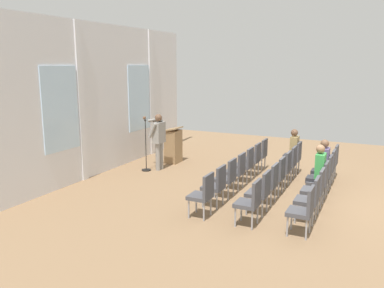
{
  "coord_description": "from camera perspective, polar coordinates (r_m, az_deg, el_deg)",
  "views": [
    {
      "loc": [
        -9.13,
        -1.42,
        3.14
      ],
      "look_at": [
        0.24,
        3.12,
        1.01
      ],
      "focal_mm": 36.85,
      "sensor_mm": 36.0,
      "label": 1
    }
  ],
  "objects": [
    {
      "name": "audience_r1_c6",
      "position": [
        11.68,
        14.32,
        -0.7
      ],
      "size": [
        0.36,
        0.39,
        1.31
      ],
      "color": "#2D2D33",
      "rests_on": "ground"
    },
    {
      "name": "chair_r0_c1",
      "position": [
        8.75,
        3.54,
        -5.74
      ],
      "size": [
        0.46,
        0.44,
        0.94
      ],
      "color": "#99999E",
      "rests_on": "ground"
    },
    {
      "name": "chair_r0_c5",
      "position": [
        11.28,
        8.93,
        -1.91
      ],
      "size": [
        0.46,
        0.44,
        0.94
      ],
      "color": "#99999E",
      "rests_on": "ground"
    },
    {
      "name": "chair_r0_c3",
      "position": [
        10.0,
        6.58,
        -3.59
      ],
      "size": [
        0.46,
        0.44,
        0.94
      ],
      "color": "#99999E",
      "rests_on": "ground"
    },
    {
      "name": "ground_plane",
      "position": [
        9.75,
        16.26,
        -7.67
      ],
      "size": [
        15.24,
        15.24,
        0.0
      ],
      "primitive_type": "plane",
      "color": "#846647"
    },
    {
      "name": "chair_r1_c1",
      "position": [
        8.44,
        9.94,
        -6.56
      ],
      "size": [
        0.46,
        0.44,
        0.94
      ],
      "color": "#99999E",
      "rests_on": "ground"
    },
    {
      "name": "chair_r0_c2",
      "position": [
        9.37,
        5.16,
        -4.6
      ],
      "size": [
        0.46,
        0.44,
        0.94
      ],
      "color": "#99999E",
      "rests_on": "ground"
    },
    {
      "name": "chair_r0_c6",
      "position": [
        11.93,
        9.91,
        -1.21
      ],
      "size": [
        0.46,
        0.44,
        0.94
      ],
      "color": "#99999E",
      "rests_on": "ground"
    },
    {
      "name": "chair_r1_c3",
      "position": [
        9.73,
        12.22,
        -4.21
      ],
      "size": [
        0.46,
        0.44,
        0.94
      ],
      "color": "#99999E",
      "rests_on": "ground"
    },
    {
      "name": "chair_r1_c0",
      "position": [
        7.81,
        8.51,
        -8.02
      ],
      "size": [
        0.46,
        0.44,
        0.94
      ],
      "color": "#99999E",
      "rests_on": "ground"
    },
    {
      "name": "chair_r2_c2",
      "position": [
        8.9,
        17.5,
        -5.99
      ],
      "size": [
        0.46,
        0.44,
        0.94
      ],
      "color": "#99999E",
      "rests_on": "ground"
    },
    {
      "name": "chair_r2_c0",
      "position": [
        7.6,
        15.89,
        -8.92
      ],
      "size": [
        0.46,
        0.44,
        0.94
      ],
      "color": "#99999E",
      "rests_on": "ground"
    },
    {
      "name": "chair_r0_c4",
      "position": [
        10.64,
        7.82,
        -2.7
      ],
      "size": [
        0.46,
        0.44,
        0.94
      ],
      "color": "#99999E",
      "rests_on": "ground"
    },
    {
      "name": "chair_r2_c4",
      "position": [
        10.22,
        18.68,
        -3.81
      ],
      "size": [
        0.46,
        0.44,
        0.94
      ],
      "color": "#99999E",
      "rests_on": "ground"
    },
    {
      "name": "chair_r2_c1",
      "position": [
        8.24,
        16.76,
        -7.34
      ],
      "size": [
        0.46,
        0.44,
        0.94
      ],
      "color": "#99999E",
      "rests_on": "ground"
    },
    {
      "name": "chair_r2_c3",
      "position": [
        9.56,
        18.13,
        -4.82
      ],
      "size": [
        0.46,
        0.44,
        0.94
      ],
      "color": "#99999E",
      "rests_on": "ground"
    },
    {
      "name": "chair_r1_c4",
      "position": [
        10.38,
        13.14,
        -3.26
      ],
      "size": [
        0.46,
        0.44,
        0.94
      ],
      "color": "#99999E",
      "rests_on": "ground"
    },
    {
      "name": "audience_r2_c4",
      "position": [
        10.18,
        18.3,
        -2.65
      ],
      "size": [
        0.36,
        0.39,
        1.33
      ],
      "color": "#2D2D33",
      "rests_on": "ground"
    },
    {
      "name": "speaker",
      "position": [
        11.75,
        -4.86,
        0.93
      ],
      "size": [
        0.52,
        0.69,
        1.68
      ],
      "color": "gray",
      "rests_on": "ground"
    },
    {
      "name": "chair_r1_c6",
      "position": [
        11.7,
        14.67,
        -1.66
      ],
      "size": [
        0.46,
        0.44,
        0.94
      ],
      "color": "#99999E",
      "rests_on": "ground"
    },
    {
      "name": "audience_r2_c3",
      "position": [
        9.51,
        17.73,
        -3.58
      ],
      "size": [
        0.36,
        0.39,
        1.34
      ],
      "color": "#2D2D33",
      "rests_on": "ground"
    },
    {
      "name": "chair_r1_c5",
      "position": [
        11.04,
        13.95,
        -2.41
      ],
      "size": [
        0.46,
        0.44,
        0.94
      ],
      "color": "#99999E",
      "rests_on": "ground"
    },
    {
      "name": "lectern",
      "position": [
        12.65,
        -2.73,
        -0.23
      ],
      "size": [
        0.6,
        0.48,
        1.16
      ],
      "color": "#93724C",
      "rests_on": "ground"
    },
    {
      "name": "chair_r2_c5",
      "position": [
        10.89,
        19.16,
        -2.91
      ],
      "size": [
        0.46,
        0.44,
        0.94
      ],
      "color": "#99999E",
      "rests_on": "ground"
    },
    {
      "name": "rear_partition",
      "position": [
        11.74,
        -12.62,
        6.32
      ],
      "size": [
        8.82,
        0.14,
        4.25
      ],
      "color": "silver",
      "rests_on": "ground"
    },
    {
      "name": "chair_r1_c2",
      "position": [
        9.08,
        11.16,
        -5.31
      ],
      "size": [
        0.46,
        0.44,
        0.94
      ],
      "color": "#99999E",
      "rests_on": "ground"
    },
    {
      "name": "chair_r2_c6",
      "position": [
        11.56,
        19.58,
        -2.12
      ],
      "size": [
        0.46,
        0.44,
        0.94
      ],
      "color": "#99999E",
      "rests_on": "ground"
    },
    {
      "name": "chair_r0_c0",
      "position": [
        8.15,
        1.66,
        -7.06
      ],
      "size": [
        0.46,
        0.44,
        0.94
      ],
      "color": "#99999E",
      "rests_on": "ground"
    },
    {
      "name": "mic_stand",
      "position": [
        11.79,
        -6.65,
        -2.25
      ],
      "size": [
        0.28,
        0.28,
        1.55
      ],
      "color": "black",
      "rests_on": "ground"
    }
  ]
}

